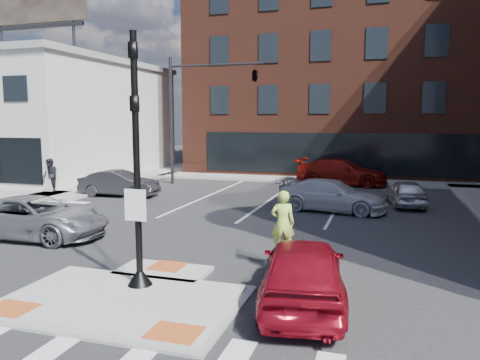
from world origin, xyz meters
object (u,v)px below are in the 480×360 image
(bg_car_red, at_px, (341,172))
(silver_suv, at_px, (35,217))
(bg_car_silver, at_px, (406,193))
(pedestrian_a, at_px, (50,175))
(white_pickup, at_px, (331,196))
(red_sedan, at_px, (303,271))
(bg_car_dark, at_px, (119,183))
(cyclist, at_px, (282,244))

(bg_car_red, bearing_deg, silver_suv, 158.22)
(silver_suv, xyz_separation_m, bg_car_silver, (12.59, 10.28, -0.09))
(bg_car_red, distance_m, pedestrian_a, 17.29)
(white_pickup, xyz_separation_m, bg_car_silver, (3.25, 2.37, -0.08))
(bg_car_silver, height_order, pedestrian_a, pedestrian_a)
(red_sedan, xyz_separation_m, pedestrian_a, (-15.92, 11.34, 0.30))
(white_pickup, bearing_deg, bg_car_silver, -44.79)
(bg_car_dark, height_order, pedestrian_a, pedestrian_a)
(red_sedan, relative_size, cyclist, 2.03)
(red_sedan, bearing_deg, silver_suv, -26.56)
(red_sedan, height_order, pedestrian_a, pedestrian_a)
(bg_car_dark, relative_size, cyclist, 1.91)
(silver_suv, height_order, bg_car_red, bg_car_red)
(cyclist, bearing_deg, bg_car_silver, -123.75)
(cyclist, bearing_deg, white_pickup, -108.30)
(bg_car_dark, distance_m, cyclist, 14.72)
(red_sedan, bearing_deg, white_pickup, -95.86)
(white_pickup, bearing_deg, silver_suv, 139.34)
(silver_suv, distance_m, red_sedan, 10.42)
(silver_suv, height_order, bg_car_silver, silver_suv)
(red_sedan, distance_m, bg_car_silver, 13.70)
(silver_suv, height_order, pedestrian_a, pedestrian_a)
(bg_car_silver, relative_size, cyclist, 1.67)
(bg_car_dark, relative_size, pedestrian_a, 2.30)
(red_sedan, xyz_separation_m, bg_car_red, (-0.95, 19.98, 0.06))
(silver_suv, distance_m, bg_car_dark, 8.95)
(red_sedan, bearing_deg, pedestrian_a, -44.34)
(bg_car_dark, bearing_deg, red_sedan, -138.33)
(bg_car_red, xyz_separation_m, cyclist, (0.02, -17.84, -0.08))
(bg_car_red, bearing_deg, white_pickup, -171.35)
(red_sedan, distance_m, pedestrian_a, 19.55)
(cyclist, bearing_deg, bg_car_dark, -57.60)
(bg_car_red, bearing_deg, bg_car_silver, -144.76)
(bg_car_dark, relative_size, bg_car_silver, 1.14)
(bg_car_silver, distance_m, pedestrian_a, 18.71)
(white_pickup, relative_size, bg_car_dark, 1.15)
(white_pickup, height_order, bg_car_red, bg_car_red)
(red_sedan, bearing_deg, cyclist, -75.59)
(bg_car_red, relative_size, pedestrian_a, 3.09)
(silver_suv, bearing_deg, red_sedan, -109.80)
(bg_car_dark, bearing_deg, bg_car_silver, -87.41)
(red_sedan, xyz_separation_m, bg_car_dark, (-11.95, 11.88, -0.07))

